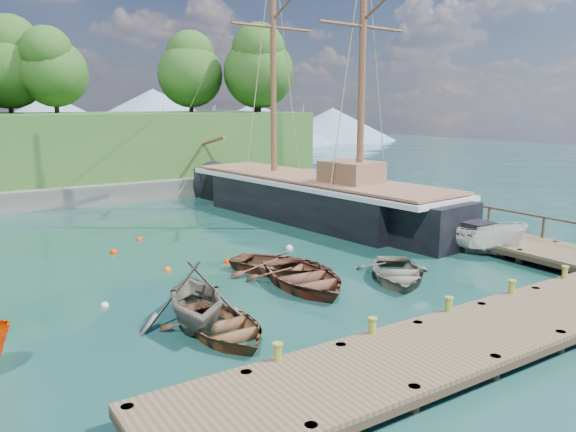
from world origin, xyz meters
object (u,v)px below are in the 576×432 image
(rowboat_2, at_px, (304,287))
(rowboat_4, at_px, (282,273))
(cabin_boat_white, at_px, (473,252))
(rowboat_0, at_px, (223,336))
(rowboat_3, at_px, (397,280))
(schooner, at_px, (313,201))
(rowboat_1, at_px, (196,325))

(rowboat_2, height_order, rowboat_4, rowboat_2)
(rowboat_2, distance_m, cabin_boat_white, 9.33)
(rowboat_0, xyz_separation_m, rowboat_3, (8.00, 1.11, 0.00))
(schooner, bearing_deg, rowboat_4, -138.24)
(rowboat_4, distance_m, cabin_boat_white, 9.30)
(rowboat_0, distance_m, rowboat_3, 8.08)
(rowboat_2, xyz_separation_m, rowboat_3, (3.47, -1.26, 0.00))
(rowboat_1, relative_size, schooner, 0.15)
(rowboat_3, distance_m, schooner, 12.23)
(rowboat_1, relative_size, rowboat_3, 0.97)
(rowboat_3, bearing_deg, cabin_boat_white, 47.07)
(schooner, bearing_deg, rowboat_1, -144.10)
(schooner, bearing_deg, cabin_boat_white, -87.09)
(rowboat_0, bearing_deg, rowboat_3, 8.02)
(rowboat_0, distance_m, schooner, 17.52)
(rowboat_0, relative_size, schooner, 0.15)
(rowboat_2, xyz_separation_m, cabin_boat_white, (9.33, -0.09, 0.00))
(rowboat_1, relative_size, rowboat_4, 0.92)
(rowboat_1, xyz_separation_m, rowboat_4, (5.10, 3.10, 0.00))
(rowboat_0, relative_size, cabin_boat_white, 0.89)
(rowboat_0, height_order, rowboat_3, rowboat_3)
(rowboat_1, bearing_deg, rowboat_3, 17.07)
(rowboat_0, bearing_deg, rowboat_4, 42.16)
(rowboat_2, distance_m, rowboat_3, 3.69)
(rowboat_1, distance_m, cabin_boat_white, 14.21)
(rowboat_3, distance_m, cabin_boat_white, 5.97)
(rowboat_3, bearing_deg, rowboat_0, -136.34)
(rowboat_4, xyz_separation_m, schooner, (7.40, 8.25, 1.07))
(rowboat_2, distance_m, rowboat_4, 1.96)
(cabin_boat_white, xyz_separation_m, schooner, (-1.68, 10.28, 1.07))
(cabin_boat_white, height_order, schooner, schooner)
(rowboat_1, bearing_deg, rowboat_4, 49.07)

